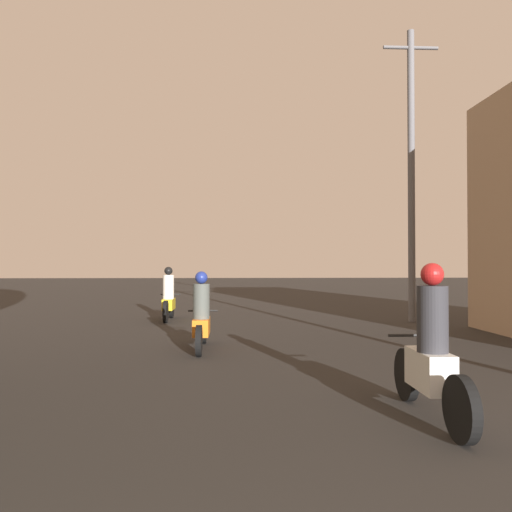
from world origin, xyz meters
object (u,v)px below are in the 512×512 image
(motorcycle_yellow, at_px, (169,299))
(utility_pole_far, at_px, (411,170))
(motorcycle_white, at_px, (431,357))
(motorcycle_orange, at_px, (201,318))

(motorcycle_yellow, bearing_deg, utility_pole_far, -6.96)
(motorcycle_white, height_order, utility_pole_far, utility_pole_far)
(motorcycle_yellow, xyz_separation_m, utility_pole_far, (7.02, -0.70, 3.75))
(motorcycle_white, bearing_deg, motorcycle_yellow, 121.24)
(utility_pole_far, bearing_deg, motorcycle_white, -108.92)
(motorcycle_orange, xyz_separation_m, utility_pole_far, (5.74, 4.37, 3.77))
(motorcycle_orange, xyz_separation_m, motorcycle_yellow, (-1.28, 5.07, 0.02))
(motorcycle_white, height_order, motorcycle_yellow, motorcycle_white)
(motorcycle_white, xyz_separation_m, motorcycle_yellow, (-3.98, 9.55, -0.04))
(motorcycle_orange, distance_m, motorcycle_yellow, 5.23)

